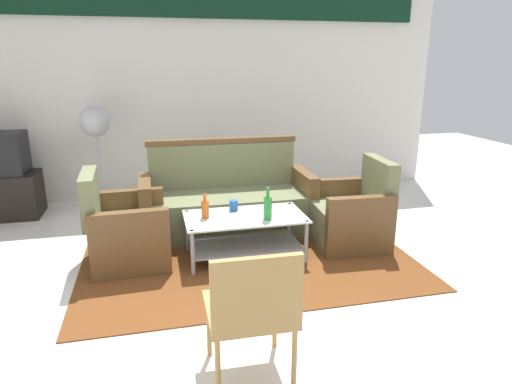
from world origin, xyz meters
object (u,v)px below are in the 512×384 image
armchair_left (126,232)px  pedestal_fan (95,128)px  couch (227,203)px  coffee_table (245,230)px  wicker_chair (252,306)px  bottle_orange (205,209)px  bottle_green (268,207)px  cup (234,205)px  tv_stand (4,196)px  armchair_right (351,216)px

armchair_left → pedestal_fan: pedestal_fan is taller
couch → armchair_left: couch is taller
coffee_table → pedestal_fan: pedestal_fan is taller
wicker_chair → bottle_orange: bearing=92.4°
bottle_orange → wicker_chair: 1.72m
coffee_table → couch: bearing=93.5°
bottle_green → wicker_chair: wicker_chair is taller
couch → bottle_green: size_ratio=6.02×
bottle_orange → wicker_chair: wicker_chair is taller
bottle_orange → pedestal_fan: (-1.08, 1.78, 0.52)m
cup → tv_stand: (-2.45, 1.58, -0.20)m
armchair_left → bottle_green: 1.30m
armchair_right → tv_stand: size_ratio=1.06×
cup → wicker_chair: 1.88m
bottle_orange → cup: 0.32m
armchair_left → wicker_chair: 2.00m
wicker_chair → coffee_table: bearing=80.4°
armchair_left → cup: bearing=89.1°
armchair_right → coffee_table: armchair_right is taller
bottle_orange → wicker_chair: size_ratio=0.27×
coffee_table → bottle_green: bearing=-37.2°
armchair_right → bottle_orange: 1.48m
cup → pedestal_fan: 2.20m
armchair_left → bottle_orange: armchair_left is taller
armchair_right → tv_stand: armchair_right is taller
cup → tv_stand: bearing=147.1°
armchair_right → bottle_orange: bearing=95.5°
coffee_table → tv_stand: 3.08m
bottle_orange → tv_stand: bottle_orange is taller
armchair_left → bottle_green: size_ratio=2.84×
tv_stand → coffee_table: bearing=-34.9°
bottle_orange → pedestal_fan: bearing=121.2°
couch → armchair_left: size_ratio=2.12×
armchair_left → armchair_right: same height
couch → bottle_green: bearing=104.9°
bottle_orange → tv_stand: (-2.16, 1.73, -0.24)m
coffee_table → bottle_green: (0.18, -0.14, 0.25)m
cup → tv_stand: 2.92m
pedestal_fan → tv_stand: bearing=-177.4°
armchair_left → armchair_right: 2.17m
armchair_right → bottle_orange: (-1.46, -0.06, 0.21)m
armchair_left → pedestal_fan: (-0.37, 1.66, 0.73)m
wicker_chair → tv_stand: bearing=123.5°
bottle_green → coffee_table: bearing=142.8°
couch → armchair_right: couch is taller
tv_stand → wicker_chair: (2.21, -3.45, 0.23)m
tv_stand → pedestal_fan: 1.32m
armchair_right → cup: 1.19m
armchair_left → couch: bearing=116.8°
cup → pedestal_fan: pedestal_fan is taller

